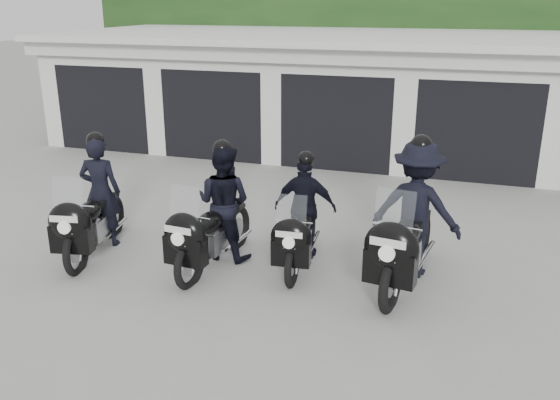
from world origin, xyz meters
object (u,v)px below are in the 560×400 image
(police_bike_d, at_px, (413,219))
(police_bike_b, at_px, (218,212))
(police_bike_a, at_px, (94,206))
(police_bike_c, at_px, (303,216))

(police_bike_d, bearing_deg, police_bike_b, -165.37)
(police_bike_b, bearing_deg, police_bike_a, -167.83)
(police_bike_b, relative_size, police_bike_d, 0.91)
(police_bike_a, xyz_separation_m, police_bike_b, (2.00, 0.25, 0.05))
(police_bike_b, distance_m, police_bike_c, 1.28)
(police_bike_a, xyz_separation_m, police_bike_d, (4.83, 0.57, 0.14))
(police_bike_a, relative_size, police_bike_d, 0.90)
(police_bike_b, bearing_deg, police_bike_d, 11.58)
(police_bike_a, bearing_deg, police_bike_d, -4.93)
(police_bike_c, distance_m, police_bike_d, 1.63)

